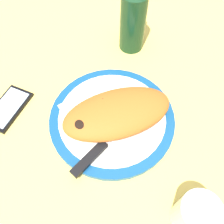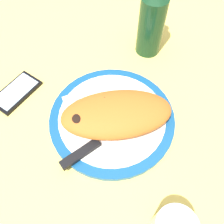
% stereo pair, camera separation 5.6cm
% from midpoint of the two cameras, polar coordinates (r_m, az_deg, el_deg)
% --- Properties ---
extents(ground_plane, '(1.50, 1.50, 0.03)m').
position_cam_midpoint_polar(ground_plane, '(0.61, 2.64, -2.78)').
color(ground_plane, '#EACC60').
extents(plate, '(0.30, 0.30, 0.02)m').
position_cam_midpoint_polar(plate, '(0.59, 2.73, -1.69)').
color(plate, navy).
rests_on(plate, ground_plane).
extents(calzone, '(0.27, 0.16, 0.05)m').
position_cam_midpoint_polar(calzone, '(0.55, 3.96, -0.66)').
color(calzone, '#C16023').
rests_on(calzone, plate).
extents(fork, '(0.17, 0.03, 0.00)m').
position_cam_midpoint_polar(fork, '(0.61, -2.95, 4.33)').
color(fork, silver).
rests_on(fork, plate).
extents(knife, '(0.21, 0.10, 0.01)m').
position_cam_midpoint_polar(knife, '(0.54, -1.83, -8.32)').
color(knife, silver).
rests_on(knife, plate).
extents(smartphone, '(0.14, 0.13, 0.01)m').
position_cam_midpoint_polar(smartphone, '(0.67, -19.42, 4.21)').
color(smartphone, black).
rests_on(smartphone, ground_plane).
extents(wine_bottle, '(0.07, 0.07, 0.25)m').
position_cam_midpoint_polar(wine_bottle, '(0.69, 11.77, 19.92)').
color(wine_bottle, '#14381E').
rests_on(wine_bottle, ground_plane).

